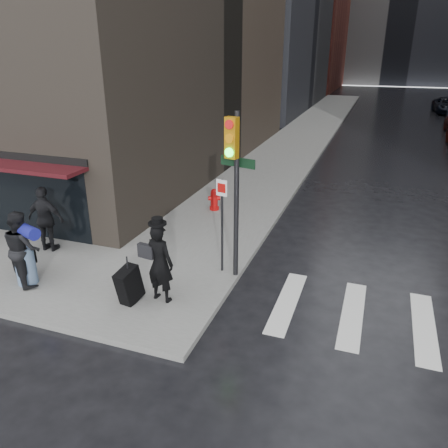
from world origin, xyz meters
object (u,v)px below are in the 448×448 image
at_px(man_overcoat, 153,266).
at_px(fire_hydrant, 214,200).
at_px(traffic_light, 233,175).
at_px(parked_car_6, 448,105).
at_px(man_greycoat, 46,219).
at_px(man_jeans, 23,248).

bearing_deg(man_overcoat, fire_hydrant, -73.29).
xyz_separation_m(traffic_light, parked_car_6, (9.20, 38.29, -2.27)).
distance_m(man_overcoat, man_greycoat, 4.67).
relative_size(fire_hydrant, parked_car_6, 0.16).
distance_m(man_greycoat, traffic_light, 6.13).
relative_size(man_jeans, traffic_light, 0.46).
distance_m(man_jeans, traffic_light, 5.76).
xyz_separation_m(fire_hydrant, parked_car_6, (11.54, 33.53, 0.21)).
height_order(man_overcoat, fire_hydrant, man_overcoat).
height_order(traffic_light, parked_car_6, traffic_light).
height_order(man_jeans, man_greycoat, man_greycoat).
xyz_separation_m(man_overcoat, man_greycoat, (-4.43, 1.48, 0.08)).
bearing_deg(fire_hydrant, parked_car_6, 71.00).
bearing_deg(man_jeans, parked_car_6, -80.33).
relative_size(man_jeans, fire_hydrant, 2.42).
relative_size(man_greycoat, fire_hydrant, 2.43).
xyz_separation_m(man_greycoat, parked_car_6, (15.03, 38.62, -0.43)).
bearing_deg(man_overcoat, traffic_light, -119.14).
height_order(man_greycoat, parked_car_6, man_greycoat).
bearing_deg(man_jeans, traffic_light, -127.29).
bearing_deg(parked_car_6, traffic_light, -106.16).
relative_size(man_overcoat, fire_hydrant, 2.66).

